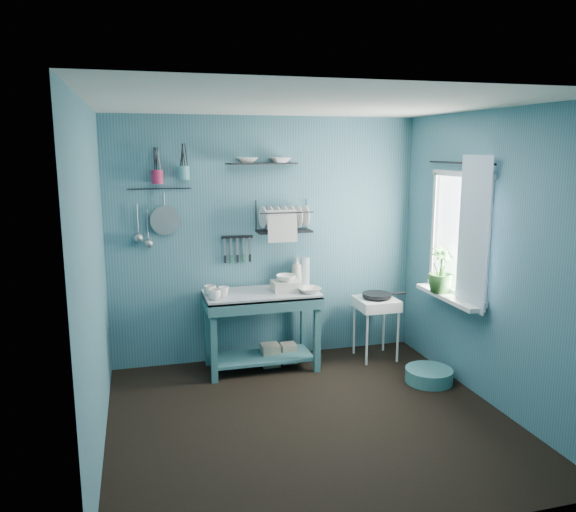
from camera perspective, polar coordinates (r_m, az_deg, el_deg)
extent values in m
plane|color=black|center=(4.79, 2.18, -16.20)|extent=(3.20, 3.20, 0.00)
plane|color=silver|center=(4.27, 2.42, 15.19)|extent=(3.20, 3.20, 0.00)
plane|color=#396674|center=(5.79, -2.17, 1.63)|extent=(3.20, 0.00, 3.20)
plane|color=#396674|center=(3.01, 10.95, -7.25)|extent=(3.20, 0.00, 3.20)
plane|color=#396674|center=(4.18, -19.14, -2.56)|extent=(0.00, 3.00, 3.00)
plane|color=#396674|center=(5.07, 19.82, -0.33)|extent=(0.00, 3.00, 3.00)
cube|color=#33666C|center=(5.64, -2.71, -7.56)|extent=(1.14, 0.60, 0.79)
imported|color=white|center=(5.29, -7.47, -3.90)|extent=(0.12, 0.12, 0.10)
imported|color=white|center=(5.40, -6.56, -3.60)|extent=(0.14, 0.14, 0.09)
imported|color=white|center=(5.44, -7.91, -3.50)|extent=(0.17, 0.17, 0.10)
cube|color=beige|center=(5.56, -0.18, -3.06)|extent=(0.28, 0.22, 0.10)
imported|color=white|center=(5.54, -0.18, -2.25)|extent=(0.20, 0.19, 0.06)
imported|color=beige|center=(5.78, 0.88, -1.49)|extent=(0.11, 0.12, 0.30)
cylinder|color=silver|center=(5.83, 1.77, -1.49)|extent=(0.09, 0.09, 0.28)
imported|color=white|center=(5.50, 2.19, -3.48)|extent=(0.22, 0.22, 0.05)
cube|color=white|center=(6.01, 8.90, -7.26)|extent=(0.45, 0.45, 0.65)
cylinder|color=black|center=(5.90, 9.00, -3.94)|extent=(0.30, 0.30, 0.03)
cube|color=black|center=(5.69, -5.20, 1.94)|extent=(0.32, 0.02, 0.03)
cube|color=black|center=(5.66, -0.40, 4.04)|extent=(0.57, 0.30, 0.32)
cube|color=black|center=(5.60, -2.67, 9.36)|extent=(0.72, 0.29, 0.01)
imported|color=white|center=(5.57, -4.18, 9.83)|extent=(0.24, 0.24, 0.05)
imported|color=white|center=(5.64, -0.83, 9.84)|extent=(0.24, 0.24, 0.05)
cylinder|color=#A21E42|center=(5.49, -13.14, 7.84)|extent=(0.11, 0.11, 0.13)
cylinder|color=teal|center=(5.51, -10.55, 8.32)|extent=(0.11, 0.11, 0.13)
cylinder|color=gray|center=(5.56, -12.40, 3.56)|extent=(0.28, 0.03, 0.28)
cylinder|color=gray|center=(5.56, -15.05, 3.59)|extent=(0.01, 0.01, 0.30)
cylinder|color=gray|center=(5.57, -14.07, 3.00)|extent=(0.01, 0.01, 0.30)
cylinder|color=black|center=(5.55, -12.94, 6.68)|extent=(0.60, 0.01, 0.01)
plane|color=white|center=(5.41, 17.08, 2.12)|extent=(0.00, 1.10, 1.10)
cube|color=white|center=(5.48, 15.98, -4.02)|extent=(0.16, 0.95, 0.04)
plane|color=white|center=(5.11, 18.27, 2.14)|extent=(0.00, 1.35, 1.35)
cylinder|color=black|center=(5.33, 17.05, 9.03)|extent=(0.02, 1.05, 0.02)
imported|color=#2F5F26|center=(5.50, 15.29, -1.35)|extent=(0.32, 0.32, 0.44)
cube|color=gray|center=(5.80, -1.81, -10.00)|extent=(0.18, 0.18, 0.22)
cube|color=gray|center=(5.88, 0.04, -9.82)|extent=(0.15, 0.15, 0.20)
cylinder|color=teal|center=(5.59, 14.12, -11.68)|extent=(0.44, 0.44, 0.13)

